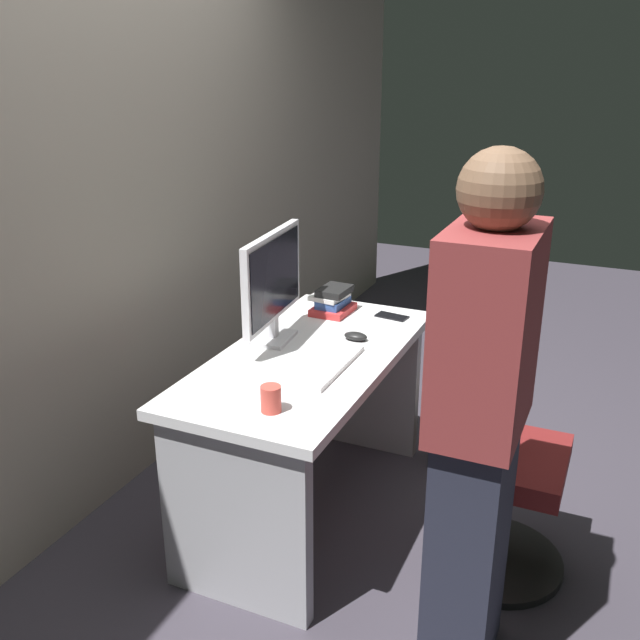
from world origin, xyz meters
name	(u,v)px	position (x,y,z in m)	size (l,w,h in m)	color
ground_plane	(310,508)	(0.00, 0.00, 0.00)	(9.00, 9.00, 0.00)	#3D3842
wall_back	(109,146)	(0.00, 0.90, 1.50)	(6.40, 0.10, 3.00)	#9E9384
desk	(309,405)	(0.00, 0.00, 0.50)	(1.35, 0.65, 0.73)	white
office_chair	(488,463)	(-0.03, -0.74, 0.43)	(0.52, 0.52, 0.94)	black
person_at_desk	(479,429)	(-0.53, -0.79, 0.84)	(0.40, 0.24, 1.64)	#262838
monitor	(273,281)	(0.07, 0.19, 0.99)	(0.54, 0.16, 0.46)	silver
keyboard	(328,365)	(-0.10, -0.13, 0.74)	(0.43, 0.13, 0.02)	white
mouse	(356,336)	(0.21, -0.12, 0.75)	(0.06, 0.10, 0.03)	black
cup_near_keyboard	(271,399)	(-0.50, -0.09, 0.78)	(0.07, 0.07, 0.09)	#D84C3F
book_stack	(333,301)	(0.48, 0.10, 0.79)	(0.21, 0.18, 0.12)	red
cell_phone	(392,316)	(0.53, -0.17, 0.74)	(0.07, 0.14, 0.01)	black
handbag	(455,432)	(0.68, -0.46, 0.14)	(0.34, 0.14, 0.38)	brown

